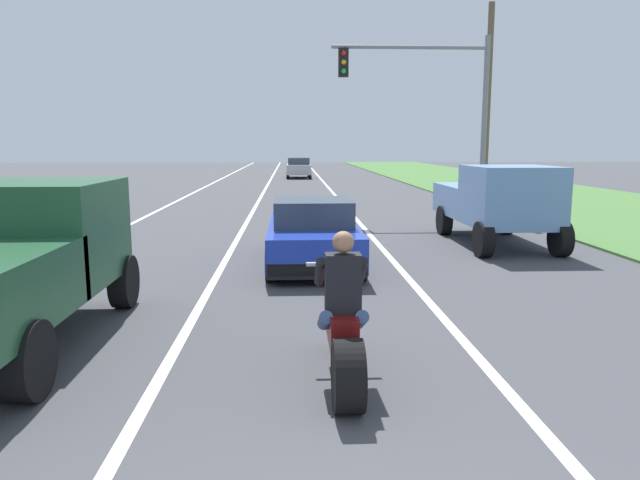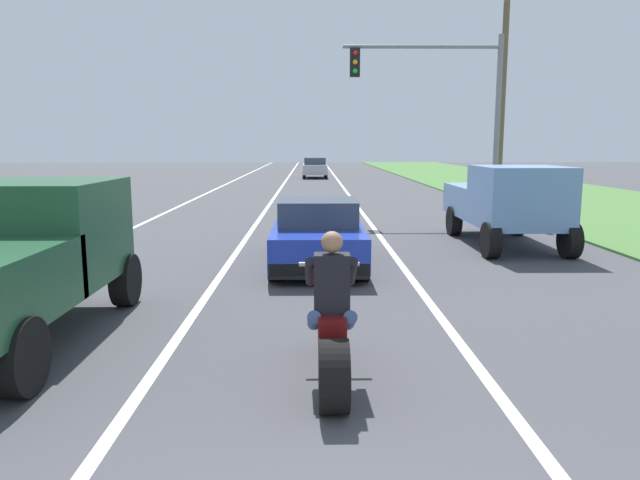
% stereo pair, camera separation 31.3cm
% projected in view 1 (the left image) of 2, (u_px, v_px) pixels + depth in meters
% --- Properties ---
extents(lane_stripe_left_solid, '(0.14, 120.00, 0.01)m').
position_uv_depth(lane_stripe_left_solid, '(155.00, 212.00, 21.73)').
color(lane_stripe_left_solid, white).
rests_on(lane_stripe_left_solid, ground).
extents(lane_stripe_right_solid, '(0.14, 120.00, 0.01)m').
position_uv_depth(lane_stripe_right_solid, '(349.00, 211.00, 22.08)').
color(lane_stripe_right_solid, white).
rests_on(lane_stripe_right_solid, ground).
extents(lane_stripe_centre_dashed, '(0.14, 120.00, 0.01)m').
position_uv_depth(lane_stripe_centre_dashed, '(253.00, 211.00, 21.91)').
color(lane_stripe_centre_dashed, white).
rests_on(lane_stripe_centre_dashed, ground).
extents(grass_verge_right, '(10.00, 120.00, 0.06)m').
position_uv_depth(grass_verge_right, '(612.00, 209.00, 22.57)').
color(grass_verge_right, '#477538').
rests_on(grass_verge_right, ground).
extents(motorcycle_with_rider, '(0.70, 2.21, 1.62)m').
position_uv_depth(motorcycle_with_rider, '(343.00, 330.00, 6.02)').
color(motorcycle_with_rider, black).
rests_on(motorcycle_with_rider, ground).
extents(sports_car_blue, '(1.84, 4.30, 1.37)m').
position_uv_depth(sports_car_blue, '(313.00, 234.00, 12.20)').
color(sports_car_blue, '#1E38B2').
rests_on(sports_car_blue, ground).
extents(pickup_truck_left_lane_dark_green, '(2.02, 4.80, 1.98)m').
position_uv_depth(pickup_truck_left_lane_dark_green, '(8.00, 258.00, 7.14)').
color(pickup_truck_left_lane_dark_green, '#1E4C2D').
rests_on(pickup_truck_left_lane_dark_green, ground).
extents(pickup_truck_right_shoulder_light_blue, '(2.02, 4.80, 1.98)m').
position_uv_depth(pickup_truck_right_shoulder_light_blue, '(497.00, 200.00, 14.62)').
color(pickup_truck_right_shoulder_light_blue, '#6B93C6').
rests_on(pickup_truck_right_shoulder_light_blue, ground).
extents(traffic_light_mast_near, '(5.24, 0.34, 6.00)m').
position_uv_depth(traffic_light_mast_near, '(436.00, 96.00, 19.49)').
color(traffic_light_mast_near, gray).
rests_on(traffic_light_mast_near, ground).
extents(utility_pole_roadside, '(0.24, 0.24, 7.86)m').
position_uv_depth(utility_pole_roadside, '(487.00, 107.00, 23.15)').
color(utility_pole_roadside, brown).
rests_on(utility_pole_roadside, ground).
extents(distant_car_far_ahead, '(1.80, 4.00, 1.50)m').
position_uv_depth(distant_car_far_ahead, '(299.00, 167.00, 43.72)').
color(distant_car_far_ahead, '#B2B2B7').
rests_on(distant_car_far_ahead, ground).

